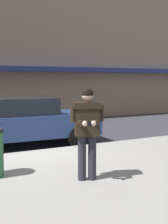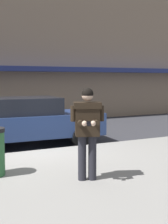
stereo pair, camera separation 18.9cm
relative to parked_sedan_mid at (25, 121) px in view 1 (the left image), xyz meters
name	(u,v)px [view 1 (the left image)]	position (x,y,z in m)	size (l,w,h in m)	color
ground_plane	(25,154)	(-0.36, -1.11, -0.79)	(80.00, 80.00, 0.00)	#333338
sidewalk	(109,174)	(0.64, -3.96, -0.72)	(32.00, 5.30, 0.14)	gray
curb_paint_line	(57,150)	(0.64, -1.06, -0.79)	(28.00, 0.12, 0.01)	silver
parked_sedan_mid	(25,121)	(0.00, 0.00, 0.00)	(4.57, 2.06, 1.54)	navy
man_texting_on_phone	(87,124)	(-0.07, -4.26, 0.46)	(0.61, 0.65, 1.81)	#23232B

